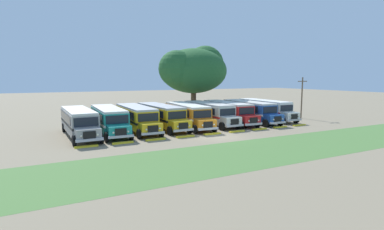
{
  "coord_description": "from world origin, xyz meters",
  "views": [
    {
      "loc": [
        -16.61,
        -26.11,
        6.16
      ],
      "look_at": [
        0.0,
        6.06,
        1.6
      ],
      "focal_mm": 28.02,
      "sensor_mm": 36.0,
      "label": 1
    }
  ],
  "objects": [
    {
      "name": "curb_wheelstop_5",
      "position": [
        3.26,
        1.26,
        0.07
      ],
      "size": [
        2.0,
        0.36,
        0.15
      ],
      "primitive_type": "cube",
      "color": "yellow",
      "rests_on": "ground_plane"
    },
    {
      "name": "parked_bus_slot_8",
      "position": [
        13.13,
        7.94,
        1.58
      ],
      "size": [
        2.75,
        10.85,
        2.82
      ],
      "rotation": [
        0.0,
        0.0,
        -1.58
      ],
      "color": "silver",
      "rests_on": "ground_plane"
    },
    {
      "name": "ground_plane",
      "position": [
        0.0,
        0.0,
        0.0
      ],
      "size": [
        220.0,
        220.0,
        0.0
      ],
      "primitive_type": "plane",
      "color": "#84755B"
    },
    {
      "name": "foreground_grass_strip",
      "position": [
        0.0,
        -6.88,
        0.0
      ],
      "size": [
        80.0,
        8.17,
        0.01
      ],
      "primitive_type": "cube",
      "color": "#4C7538",
      "rests_on": "ground_plane"
    },
    {
      "name": "utility_pole",
      "position": [
        18.73,
        6.28,
        3.32
      ],
      "size": [
        1.8,
        0.2,
        6.18
      ],
      "color": "brown",
      "rests_on": "ground_plane"
    },
    {
      "name": "curb_wheelstop_6",
      "position": [
        6.51,
        1.26,
        0.07
      ],
      "size": [
        2.0,
        0.36,
        0.15
      ],
      "primitive_type": "cube",
      "color": "yellow",
      "rests_on": "ground_plane"
    },
    {
      "name": "parked_bus_slot_0",
      "position": [
        -12.89,
        7.06,
        1.58
      ],
      "size": [
        2.97,
        10.88,
        2.82
      ],
      "rotation": [
        0.0,
        0.0,
        -1.54
      ],
      "color": "#9E9993",
      "rests_on": "ground_plane"
    },
    {
      "name": "parked_bus_slot_1",
      "position": [
        -9.72,
        7.34,
        1.58
      ],
      "size": [
        2.88,
        10.86,
        2.82
      ],
      "rotation": [
        0.0,
        0.0,
        -1.59
      ],
      "color": "teal",
      "rests_on": "ground_plane"
    },
    {
      "name": "parked_bus_slot_4",
      "position": [
        -0.02,
        7.25,
        1.58
      ],
      "size": [
        3.24,
        10.92,
        2.82
      ],
      "rotation": [
        0.0,
        0.0,
        -1.63
      ],
      "color": "orange",
      "rests_on": "ground_plane"
    },
    {
      "name": "curb_wheelstop_0",
      "position": [
        -13.02,
        1.26,
        0.07
      ],
      "size": [
        2.0,
        0.36,
        0.15
      ],
      "primitive_type": "cube",
      "color": "yellow",
      "rests_on": "ground_plane"
    },
    {
      "name": "parked_bus_slot_2",
      "position": [
        -6.52,
        7.53,
        1.58
      ],
      "size": [
        2.77,
        10.85,
        2.82
      ],
      "rotation": [
        0.0,
        0.0,
        -1.58
      ],
      "color": "yellow",
      "rests_on": "ground_plane"
    },
    {
      "name": "parked_bus_slot_6",
      "position": [
        6.33,
        7.62,
        1.58
      ],
      "size": [
        3.02,
        10.88,
        2.82
      ],
      "rotation": [
        0.0,
        0.0,
        -1.61
      ],
      "color": "red",
      "rests_on": "ground_plane"
    },
    {
      "name": "curb_wheelstop_4",
      "position": [
        0.0,
        1.26,
        0.07
      ],
      "size": [
        2.0,
        0.36,
        0.15
      ],
      "primitive_type": "cube",
      "color": "yellow",
      "rests_on": "ground_plane"
    },
    {
      "name": "parked_bus_slot_7",
      "position": [
        9.62,
        7.17,
        1.58
      ],
      "size": [
        2.84,
        10.86,
        2.82
      ],
      "rotation": [
        0.0,
        0.0,
        -1.59
      ],
      "color": "#23519E",
      "rests_on": "ground_plane"
    },
    {
      "name": "curb_wheelstop_3",
      "position": [
        -3.26,
        1.26,
        0.07
      ],
      "size": [
        2.0,
        0.36,
        0.15
      ],
      "primitive_type": "cube",
      "color": "yellow",
      "rests_on": "ground_plane"
    },
    {
      "name": "broad_shade_tree",
      "position": [
        5.62,
        16.76,
        7.37
      ],
      "size": [
        12.01,
        10.57,
        11.35
      ],
      "color": "brown",
      "rests_on": "ground_plane"
    },
    {
      "name": "curb_wheelstop_2",
      "position": [
        -6.51,
        1.26,
        0.07
      ],
      "size": [
        2.0,
        0.36,
        0.15
      ],
      "primitive_type": "cube",
      "color": "yellow",
      "rests_on": "ground_plane"
    },
    {
      "name": "parked_bus_slot_5",
      "position": [
        3.36,
        7.72,
        1.58
      ],
      "size": [
        2.83,
        10.86,
        2.82
      ],
      "rotation": [
        0.0,
        0.0,
        -1.55
      ],
      "color": "silver",
      "rests_on": "ground_plane"
    },
    {
      "name": "curb_wheelstop_1",
      "position": [
        -9.77,
        1.26,
        0.07
      ],
      "size": [
        2.0,
        0.36,
        0.15
      ],
      "primitive_type": "cube",
      "color": "yellow",
      "rests_on": "ground_plane"
    },
    {
      "name": "curb_wheelstop_8",
      "position": [
        13.02,
        1.26,
        0.07
      ],
      "size": [
        2.0,
        0.36,
        0.15
      ],
      "primitive_type": "cube",
      "color": "yellow",
      "rests_on": "ground_plane"
    },
    {
      "name": "parked_bus_slot_3",
      "position": [
        -3.37,
        7.77,
        1.58
      ],
      "size": [
        3.14,
        10.9,
        2.82
      ],
      "rotation": [
        0.0,
        0.0,
        -1.52
      ],
      "color": "yellow",
      "rests_on": "ground_plane"
    },
    {
      "name": "curb_wheelstop_7",
      "position": [
        9.77,
        1.26,
        0.07
      ],
      "size": [
        2.0,
        0.36,
        0.15
      ],
      "primitive_type": "cube",
      "color": "yellow",
      "rests_on": "ground_plane"
    }
  ]
}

